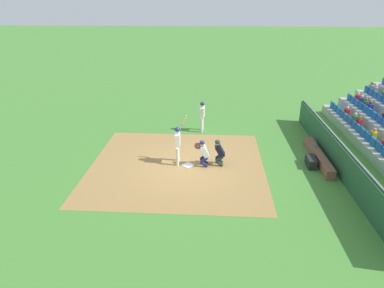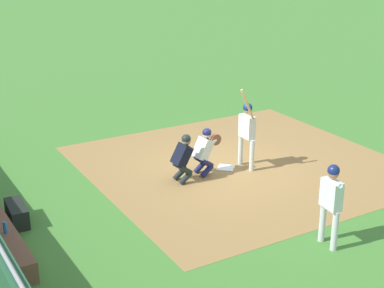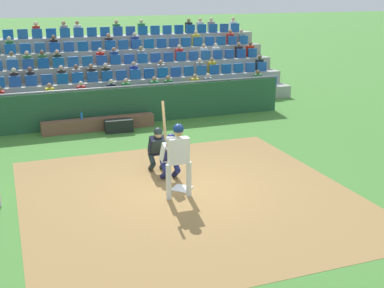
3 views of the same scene
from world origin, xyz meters
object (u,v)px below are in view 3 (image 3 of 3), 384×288
batter_at_plate (178,152)px  home_plate_umpire (157,147)px  water_bottle_on_bench (82,116)px  catcher_crouching (170,154)px  home_plate_marker (182,188)px  dugout_bench (99,124)px  equipment_duffel_bag (119,126)px

batter_at_plate → home_plate_umpire: (-0.09, -1.91, -0.45)m
batter_at_plate → home_plate_umpire: bearing=-92.7°
batter_at_plate → water_bottle_on_bench: size_ratio=9.39×
catcher_crouching → water_bottle_on_bench: bearing=-76.1°
home_plate_marker → dugout_bench: (0.84, -6.17, 0.20)m
home_plate_marker → batter_at_plate: (0.25, 0.47, 1.12)m
batter_at_plate → dugout_bench: (0.58, -6.64, -0.92)m
home_plate_marker → home_plate_umpire: bearing=-83.4°
home_plate_marker → equipment_duffel_bag: bearing=-87.6°
home_plate_umpire → equipment_duffel_bag: 4.27m
home_plate_marker → equipment_duffel_bag: (0.24, -5.67, 0.20)m
home_plate_umpire → equipment_duffel_bag: bearing=-89.0°
batter_at_plate → catcher_crouching: size_ratio=1.80×
home_plate_umpire → water_bottle_on_bench: home_plate_umpire is taller
batter_at_plate → dugout_bench: 6.73m
home_plate_umpire → equipment_duffel_bag: size_ratio=1.33×
batter_at_plate → dugout_bench: bearing=-85.0°
home_plate_umpire → batter_at_plate: bearing=87.3°
home_plate_umpire → water_bottle_on_bench: 4.91m
equipment_duffel_bag → dugout_bench: bearing=-35.9°
dugout_bench → equipment_duffel_bag: dugout_bench is taller
water_bottle_on_bench → batter_at_plate: bearing=99.8°
water_bottle_on_bench → catcher_crouching: bearing=103.9°
home_plate_marker → batter_at_plate: batter_at_plate is taller
dugout_bench → batter_at_plate: bearing=95.0°
home_plate_marker → catcher_crouching: catcher_crouching is taller
batter_at_plate → home_plate_umpire: batter_at_plate is taller
water_bottle_on_bench → equipment_duffel_bag: bearing=156.4°
batter_at_plate → dugout_bench: batter_at_plate is taller
home_plate_marker → catcher_crouching: bearing=-85.8°
home_plate_marker → home_plate_umpire: 1.59m
dugout_bench → water_bottle_on_bench: (0.57, -0.02, 0.34)m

